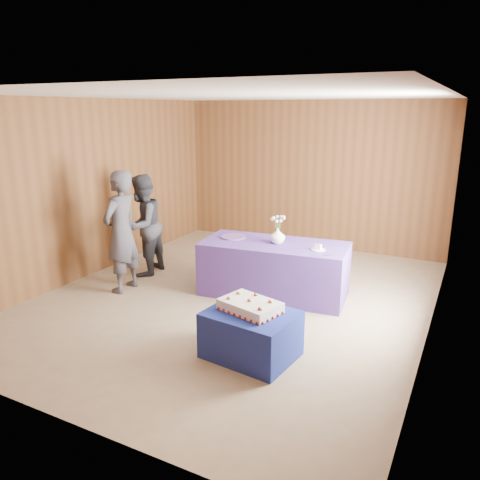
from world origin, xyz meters
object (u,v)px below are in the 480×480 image
Objects in this scene: cake_table at (251,334)px; sheet_cake at (250,306)px; vase at (278,236)px; guest_right at (143,225)px; serving_table at (274,269)px; guest_left at (121,232)px.

cake_table is 1.25× the size of sheet_cake.
vase is 0.14× the size of guest_right.
guest_left reaches higher than serving_table.
sheet_cake reaches higher than cake_table.
serving_table is 9.26× the size of vase.
guest_left reaches higher than cake_table.
serving_table is 2.78× the size of sheet_cake.
guest_left is 0.72m from guest_right.
vase is 2.20m from guest_left.
guest_left is (-2.46, 0.87, 0.62)m from cake_table.
guest_left is at bearing 176.14° from sheet_cake.
guest_left reaches higher than vase.
vase reaches higher than serving_table.
guest_right reaches higher than serving_table.
guest_left is at bearing 7.93° from guest_right.
vase is 2.21m from guest_right.
cake_table is 2.68m from guest_left.
guest_right reaches higher than sheet_cake.
vase is at bearing 111.04° from cake_table.
serving_table is 2.21m from guest_left.
cake_table is 0.52× the size of guest_left.
cake_table is 0.57× the size of guest_right.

